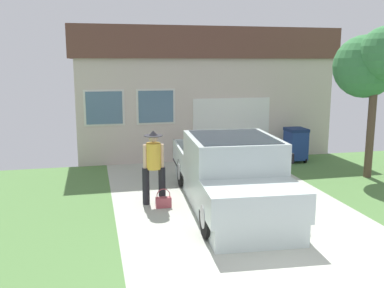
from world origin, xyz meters
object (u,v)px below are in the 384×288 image
object	(u,v)px
person_with_hat	(154,164)
wheeled_trash_bin	(296,144)
front_yard_tree	(373,63)
pickup_truck	(231,176)
house_with_garage	(192,89)
handbag	(163,201)

from	to	relation	value
person_with_hat	wheeled_trash_bin	size ratio (longest dim) A/B	1.55
front_yard_tree	pickup_truck	bearing A→B (deg)	-159.55
house_with_garage	front_yard_tree	world-z (taller)	house_with_garage
person_with_hat	house_with_garage	size ratio (longest dim) A/B	0.19
handbag	house_with_garage	bearing A→B (deg)	72.18
pickup_truck	wheeled_trash_bin	bearing A→B (deg)	-128.18
front_yard_tree	wheeled_trash_bin	xyz separation A→B (m)	(-1.09, 2.14, -2.59)
pickup_truck	handbag	bearing A→B (deg)	-9.15
person_with_hat	house_with_garage	distance (m)	7.44
pickup_truck	house_with_garage	bearing A→B (deg)	-92.60
pickup_truck	wheeled_trash_bin	world-z (taller)	pickup_truck
pickup_truck	front_yard_tree	size ratio (longest dim) A/B	1.35
front_yard_tree	house_with_garage	bearing A→B (deg)	122.39
person_with_hat	handbag	size ratio (longest dim) A/B	3.93
pickup_truck	handbag	size ratio (longest dim) A/B	12.88
pickup_truck	handbag	world-z (taller)	pickup_truck
house_with_garage	wheeled_trash_bin	xyz separation A→B (m)	(2.61, -3.70, -1.59)
person_with_hat	front_yard_tree	xyz separation A→B (m)	(6.19, 1.06, 2.24)
pickup_truck	front_yard_tree	world-z (taller)	front_yard_tree
front_yard_tree	wheeled_trash_bin	distance (m)	3.53
pickup_truck	handbag	distance (m)	1.61
person_with_hat	pickup_truck	bearing A→B (deg)	-21.24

